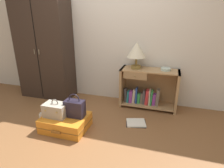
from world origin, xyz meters
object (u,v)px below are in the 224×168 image
(bottle, at_px, (42,118))
(open_book_on_floor, at_px, (136,123))
(bookshelf, at_px, (147,89))
(bowl, at_px, (166,69))
(train_case, at_px, (56,110))
(suitcase_large, at_px, (66,122))
(table_lamp, at_px, (137,51))
(handbag, at_px, (75,108))
(wardrobe, at_px, (45,50))

(bottle, relative_size, open_book_on_floor, 0.51)
(bookshelf, height_order, open_book_on_floor, bookshelf)
(bowl, height_order, train_case, bowl)
(bowl, relative_size, suitcase_large, 0.26)
(suitcase_large, bearing_deg, train_case, -166.15)
(bottle, bearing_deg, suitcase_large, -3.33)
(bottle, bearing_deg, open_book_on_floor, 16.27)
(table_lamp, height_order, bottle, table_lamp)
(bookshelf, relative_size, bowl, 5.98)
(table_lamp, relative_size, bowl, 2.70)
(bookshelf, bearing_deg, handbag, -131.23)
(suitcase_large, bearing_deg, bowl, 39.14)
(wardrobe, relative_size, suitcase_large, 2.93)
(table_lamp, bearing_deg, train_case, -130.74)
(bottle, bearing_deg, handbag, 2.13)
(wardrobe, bearing_deg, open_book_on_floor, -16.86)
(handbag, height_order, open_book_on_floor, handbag)
(suitcase_large, height_order, open_book_on_floor, suitcase_large)
(bowl, distance_m, handbag, 1.60)
(wardrobe, height_order, train_case, wardrobe)
(table_lamp, distance_m, bowl, 0.57)
(bookshelf, bearing_deg, suitcase_large, -134.05)
(bowl, height_order, bottle, bowl)
(table_lamp, bearing_deg, bookshelf, 1.39)
(bowl, height_order, suitcase_large, bowl)
(wardrobe, distance_m, train_case, 1.48)
(suitcase_large, relative_size, handbag, 1.86)
(table_lamp, bearing_deg, bowl, 1.04)
(bookshelf, distance_m, bottle, 1.81)
(bowl, bearing_deg, suitcase_large, -140.86)
(bowl, bearing_deg, handbag, -138.98)
(wardrobe, relative_size, handbag, 5.46)
(bookshelf, relative_size, handbag, 2.86)
(table_lamp, xyz_separation_m, bowl, (0.50, 0.01, -0.28))
(bookshelf, distance_m, open_book_on_floor, 0.71)
(bowl, bearing_deg, open_book_on_floor, -119.06)
(wardrobe, height_order, suitcase_large, wardrobe)
(table_lamp, xyz_separation_m, suitcase_large, (-0.81, -1.06, -0.90))
(wardrobe, bearing_deg, bowl, 1.37)
(suitcase_large, relative_size, train_case, 1.97)
(table_lamp, bearing_deg, open_book_on_floor, -76.95)
(wardrobe, bearing_deg, bottle, -62.08)
(table_lamp, bearing_deg, bottle, -140.40)
(train_case, xyz_separation_m, bottle, (-0.31, 0.06, -0.22))
(bowl, relative_size, train_case, 0.50)
(train_case, height_order, handbag, handbag)
(wardrobe, xyz_separation_m, open_book_on_floor, (1.92, -0.58, -0.93))
(bowl, xyz_separation_m, suitcase_large, (-1.31, -1.07, -0.62))
(open_book_on_floor, bearing_deg, handbag, -154.84)
(bookshelf, height_order, handbag, bookshelf)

